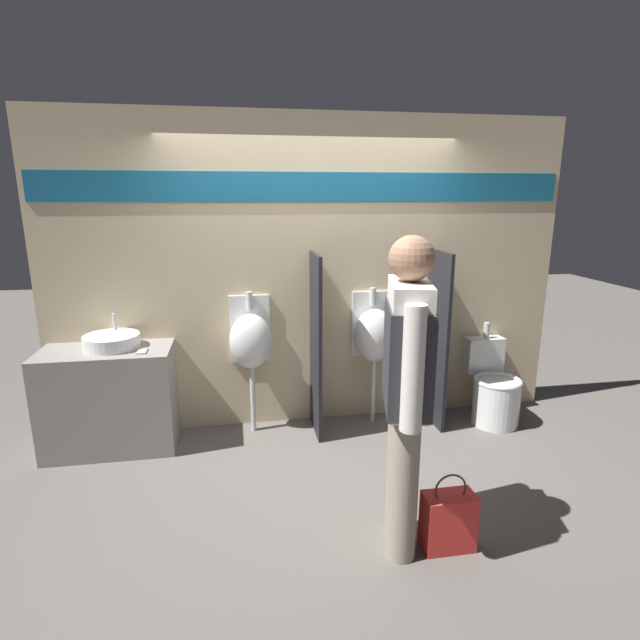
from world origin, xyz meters
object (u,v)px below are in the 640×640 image
(urinal_near_counter, at_px, (251,341))
(shopping_bag, at_px, (448,521))
(sink_basin, at_px, (112,341))
(urinal_far, at_px, (374,335))
(cell_phone, at_px, (142,351))
(toilet, at_px, (493,391))
(person_in_vest, at_px, (406,377))

(urinal_near_counter, distance_m, shopping_bag, 2.13)
(sink_basin, xyz_separation_m, urinal_far, (2.19, 0.07, -0.07))
(urinal_far, relative_size, shopping_bag, 2.55)
(sink_basin, xyz_separation_m, cell_phone, (0.26, -0.16, -0.05))
(cell_phone, relative_size, shopping_bag, 0.29)
(urinal_far, xyz_separation_m, shopping_bag, (-0.02, -1.73, -0.64))
(sink_basin, height_order, shopping_bag, sink_basin)
(toilet, height_order, person_in_vest, person_in_vest)
(cell_phone, xyz_separation_m, urinal_near_counter, (0.85, 0.23, -0.03))
(urinal_far, relative_size, toilet, 1.40)
(cell_phone, bearing_deg, toilet, 0.70)
(sink_basin, distance_m, urinal_far, 2.19)
(toilet, bearing_deg, sink_basin, 177.91)
(person_in_vest, bearing_deg, sink_basin, 63.57)
(toilet, relative_size, person_in_vest, 0.48)
(shopping_bag, bearing_deg, person_in_vest, 166.28)
(urinal_far, height_order, person_in_vest, person_in_vest)
(person_in_vest, distance_m, shopping_bag, 0.93)
(urinal_near_counter, bearing_deg, toilet, -4.99)
(sink_basin, bearing_deg, toilet, -2.09)
(sink_basin, bearing_deg, urinal_far, 1.83)
(urinal_near_counter, height_order, toilet, urinal_near_counter)
(urinal_near_counter, xyz_separation_m, person_in_vest, (0.79, -1.67, 0.24))
(toilet, relative_size, shopping_bag, 1.82)
(urinal_far, xyz_separation_m, person_in_vest, (-0.29, -1.67, 0.24))
(toilet, distance_m, person_in_vest, 2.17)
(cell_phone, distance_m, person_in_vest, 2.19)
(sink_basin, bearing_deg, urinal_near_counter, 3.64)
(toilet, bearing_deg, shopping_bag, -125.71)
(urinal_far, distance_m, person_in_vest, 1.71)
(cell_phone, bearing_deg, urinal_far, 6.68)
(cell_phone, height_order, urinal_far, urinal_far)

